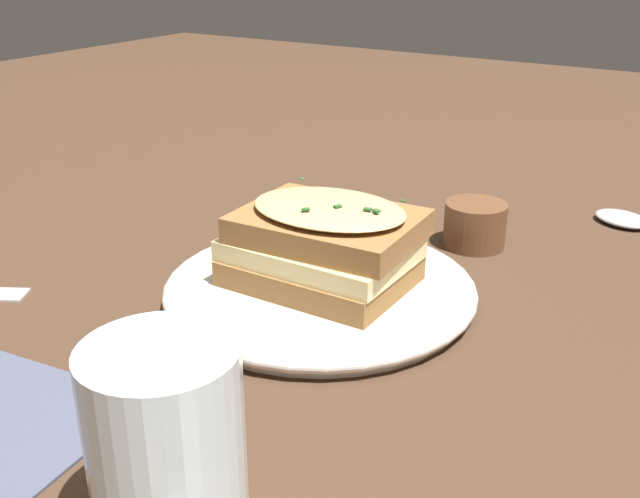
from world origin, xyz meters
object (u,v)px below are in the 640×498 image
object	(u,v)px
spoon	(631,222)
napkin	(0,418)
dinner_plate	(320,289)
condiment_pot	(475,225)
water_glass	(166,443)
sandwich	(323,244)

from	to	relation	value
spoon	napkin	xyz separation A→B (m)	(-0.25, -0.53, -0.00)
dinner_plate	spoon	xyz separation A→B (m)	(0.17, 0.29, -0.00)
condiment_pot	water_glass	bearing A→B (deg)	-88.75
water_glass	spoon	world-z (taller)	water_glass
sandwich	condiment_pot	size ratio (longest dim) A/B	2.51
spoon	dinner_plate	bearing A→B (deg)	172.79
spoon	condiment_pot	size ratio (longest dim) A/B	2.84
water_glass	condiment_pot	world-z (taller)	water_glass
sandwich	napkin	distance (m)	0.25
spoon	napkin	size ratio (longest dim) A/B	1.17
dinner_plate	spoon	world-z (taller)	dinner_plate
spoon	napkin	bearing A→B (deg)	178.12
water_glass	napkin	bearing A→B (deg)	176.38
napkin	water_glass	bearing A→B (deg)	-3.62
dinner_plate	spoon	bearing A→B (deg)	59.54
water_glass	spoon	xyz separation A→B (m)	(0.10, 0.54, -0.04)
sandwich	condiment_pot	world-z (taller)	sandwich
condiment_pot	sandwich	bearing A→B (deg)	-109.80
sandwich	water_glass	world-z (taller)	water_glass
water_glass	condiment_pot	size ratio (longest dim) A/B	1.76
dinner_plate	sandwich	bearing A→B (deg)	47.23
dinner_plate	spoon	distance (m)	0.34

